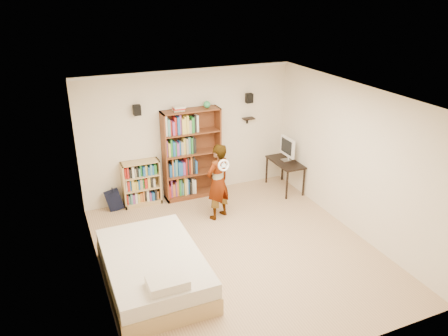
# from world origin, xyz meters

# --- Properties ---
(ground) EXTENTS (4.50, 5.00, 0.01)m
(ground) POSITION_xyz_m (0.00, 0.00, 0.00)
(ground) COLOR tan
(ground) RESTS_ON ground
(room_shell) EXTENTS (4.52, 5.02, 2.71)m
(room_shell) POSITION_xyz_m (0.00, 0.00, 1.76)
(room_shell) COLOR silver
(room_shell) RESTS_ON ground
(crown_molding) EXTENTS (4.50, 5.00, 0.06)m
(crown_molding) POSITION_xyz_m (0.00, 0.00, 2.67)
(crown_molding) COLOR white
(crown_molding) RESTS_ON room_shell
(speaker_left) EXTENTS (0.14, 0.12, 0.20)m
(speaker_left) POSITION_xyz_m (-1.05, 2.40, 2.00)
(speaker_left) COLOR black
(speaker_left) RESTS_ON room_shell
(speaker_right) EXTENTS (0.14, 0.12, 0.20)m
(speaker_right) POSITION_xyz_m (1.35, 2.40, 2.00)
(speaker_right) COLOR black
(speaker_right) RESTS_ON room_shell
(wall_shelf) EXTENTS (0.25, 0.16, 0.02)m
(wall_shelf) POSITION_xyz_m (1.35, 2.41, 1.55)
(wall_shelf) COLOR black
(wall_shelf) RESTS_ON room_shell
(tall_bookshelf) EXTENTS (1.21, 0.35, 1.91)m
(tall_bookshelf) POSITION_xyz_m (0.01, 2.32, 0.96)
(tall_bookshelf) COLOR brown
(tall_bookshelf) RESTS_ON ground
(low_bookshelf) EXTENTS (0.76, 0.29, 0.95)m
(low_bookshelf) POSITION_xyz_m (-1.09, 2.36, 0.48)
(low_bookshelf) COLOR tan
(low_bookshelf) RESTS_ON ground
(computer_desk) EXTENTS (0.48, 0.97, 0.66)m
(computer_desk) POSITION_xyz_m (1.99, 1.84, 0.33)
(computer_desk) COLOR black
(computer_desk) RESTS_ON ground
(imac) EXTENTS (0.19, 0.53, 0.52)m
(imac) POSITION_xyz_m (2.03, 1.89, 0.92)
(imac) COLOR white
(imac) RESTS_ON computer_desk
(daybed) EXTENTS (1.40, 2.15, 0.63)m
(daybed) POSITION_xyz_m (-1.53, -0.27, 0.32)
(daybed) COLOR silver
(daybed) RESTS_ON ground
(person) EXTENTS (0.65, 0.56, 1.52)m
(person) POSITION_xyz_m (0.15, 1.24, 0.76)
(person) COLOR black
(person) RESTS_ON ground
(wii_wheel) EXTENTS (0.22, 0.08, 0.23)m
(wii_wheel) POSITION_xyz_m (0.15, 0.96, 1.21)
(wii_wheel) COLOR white
(wii_wheel) RESTS_ON person
(navy_bag) EXTENTS (0.33, 0.22, 0.44)m
(navy_bag) POSITION_xyz_m (-1.67, 2.35, 0.22)
(navy_bag) COLOR black
(navy_bag) RESTS_ON ground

